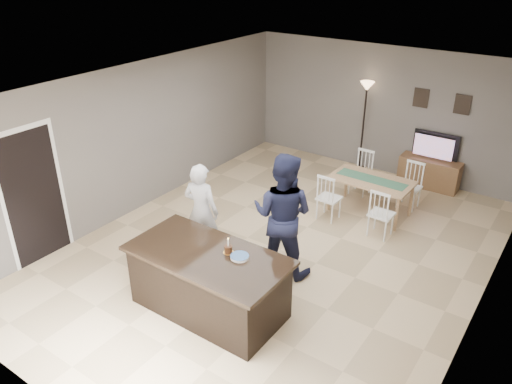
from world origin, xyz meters
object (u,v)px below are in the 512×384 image
Objects in this scene: kitchen_island at (209,282)px; tv_console at (429,173)px; television at (434,146)px; birthday_cake at (228,249)px; man at (283,215)px; woman at (201,211)px; floor_lamp at (365,102)px; dining_table at (371,185)px; plate_stack at (240,257)px.

tv_console is (1.20, 5.57, -0.15)m from kitchen_island.
television is 5.55m from birthday_cake.
birthday_cake is at bearing 73.95° from man.
kitchen_island is 1.47m from man.
woman reaches higher than kitchen_island.
floor_lamp reaches higher than woman.
birthday_cake reaches higher than tv_console.
dining_table is at bearing 80.21° from kitchen_island.
floor_lamp is (-0.99, 1.77, 0.95)m from dining_table.
man is 4.32m from floor_lamp.
woman is 1.59m from plate_stack.
woman is 4.70m from floor_lamp.
birthday_cake is (-0.99, -5.46, 0.09)m from television.
man is 0.98× the size of floor_lamp.
dining_table is (-0.54, -1.75, 0.27)m from tv_console.
floor_lamp reaches higher than television.
plate_stack is 5.51m from floor_lamp.
floor_lamp is (-1.53, 0.02, 1.22)m from tv_console.
tv_console is at bearing -113.36° from man.
television is at bearing 81.71° from plate_stack.
television is 0.47× the size of floor_lamp.
television is 0.54× the size of dining_table.
woman is (-2.15, -4.65, -0.07)m from television.
plate_stack is at bearing -5.58° from birthday_cake.
woman is at bearing -97.63° from floor_lamp.
kitchen_island is 3.88m from dining_table.
woman is (-2.15, -4.58, 0.49)m from tv_console.
tv_console is 0.57m from television.
tv_console is 0.63× the size of man.
man is (0.30, 1.35, 0.50)m from kitchen_island.
man is (-0.90, -4.22, 0.66)m from tv_console.
tv_console is at bearing 74.35° from dining_table.
plate_stack is at bearing 83.42° from man.
plate_stack reaches higher than kitchen_island.
woman reaches higher than tv_console.
woman is at bearing -115.12° from tv_console.
birthday_cake is (-0.10, -1.17, -0.01)m from man.
kitchen_island is 1.10× the size of floor_lamp.
kitchen_island is at bearing 77.99° from television.
floor_lamp reaches higher than man.
birthday_cake reaches higher than dining_table.
dining_table is at bearing 82.91° from birthday_cake.
floor_lamp is at bearing 95.70° from birthday_cake.
television is at bearing 1.87° from floor_lamp.
man is 7.94× the size of plate_stack.
floor_lamp is (-1.53, -0.05, 0.66)m from television.
man reaches higher than tv_console.
birthday_cake is at bearing -84.30° from floor_lamp.
woman is 1.32m from man.
kitchen_island is at bearing -98.26° from dining_table.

